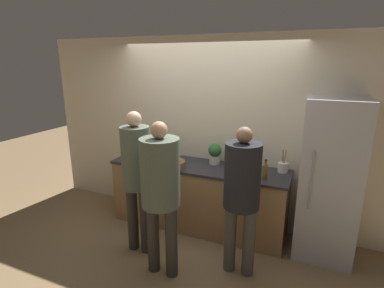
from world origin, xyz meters
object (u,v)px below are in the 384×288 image
object	(u,v)px
person_center	(161,184)
bottle_amber	(265,171)
fruit_bowl	(173,164)
utensil_crock	(283,167)
cup_white	(248,166)
bottle_dark	(238,166)
potted_plant	(215,153)
person_left	(137,172)
refrigerator	(329,180)
person_right	(242,188)

from	to	relation	value
person_center	bottle_amber	world-z (taller)	person_center
fruit_bowl	utensil_crock	bearing A→B (deg)	14.77
utensil_crock	cup_white	xyz separation A→B (m)	(-0.42, -0.09, -0.02)
bottle_dark	potted_plant	distance (m)	0.40
bottle_dark	person_center	bearing A→B (deg)	-116.57
potted_plant	person_left	bearing A→B (deg)	-123.39
fruit_bowl	potted_plant	distance (m)	0.58
fruit_bowl	refrigerator	bearing A→B (deg)	5.86
bottle_amber	cup_white	world-z (taller)	bottle_amber
fruit_bowl	utensil_crock	distance (m)	1.41
potted_plant	bottle_amber	bearing A→B (deg)	-21.44
person_center	fruit_bowl	distance (m)	0.93
potted_plant	cup_white	bearing A→B (deg)	-7.48
person_center	person_right	size ratio (longest dim) A/B	1.03
person_center	person_right	xyz separation A→B (m)	(0.76, 0.34, -0.05)
person_center	person_right	bearing A→B (deg)	23.85
refrigerator	cup_white	world-z (taller)	refrigerator
person_left	person_right	bearing A→B (deg)	3.83
bottle_dark	person_right	bearing A→B (deg)	-72.26
fruit_bowl	bottle_amber	xyz separation A→B (m)	(1.19, 0.05, 0.05)
refrigerator	person_left	xyz separation A→B (m)	(-2.06, -0.81, 0.08)
refrigerator	potted_plant	size ratio (longest dim) A/B	6.69
refrigerator	person_right	bearing A→B (deg)	-139.00
fruit_bowl	cup_white	bearing A→B (deg)	16.01
utensil_crock	bottle_dark	size ratio (longest dim) A/B	1.99
person_left	utensil_crock	world-z (taller)	person_left
utensil_crock	person_center	bearing A→B (deg)	-130.90
refrigerator	person_left	distance (m)	2.22
bottle_amber	potted_plant	xyz separation A→B (m)	(-0.73, 0.29, 0.06)
fruit_bowl	bottle_amber	size ratio (longest dim) A/B	1.33
cup_white	person_right	bearing A→B (deg)	-82.08
person_left	person_center	world-z (taller)	person_left
bottle_amber	potted_plant	size ratio (longest dim) A/B	0.85
utensil_crock	bottle_amber	world-z (taller)	utensil_crock
person_right	fruit_bowl	xyz separation A→B (m)	(-1.06, 0.54, -0.05)
person_left	bottle_amber	size ratio (longest dim) A/B	7.22
person_right	fruit_bowl	bearing A→B (deg)	153.15
fruit_bowl	bottle_dark	xyz separation A→B (m)	(0.83, 0.19, 0.02)
fruit_bowl	bottle_dark	distance (m)	0.85
refrigerator	person_center	bearing A→B (deg)	-146.33
person_left	utensil_crock	bearing A→B (deg)	32.64
utensil_crock	person_right	bearing A→B (deg)	-108.81
bottle_dark	bottle_amber	bearing A→B (deg)	-20.88
cup_white	refrigerator	bearing A→B (deg)	-4.59
person_left	fruit_bowl	xyz separation A→B (m)	(0.16, 0.62, -0.07)
person_right	bottle_amber	xyz separation A→B (m)	(0.14, 0.58, 0.01)
person_center	person_left	bearing A→B (deg)	150.82
bottle_dark	cup_white	distance (m)	0.15
person_center	bottle_amber	bearing A→B (deg)	45.74
person_right	utensil_crock	size ratio (longest dim) A/B	5.61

